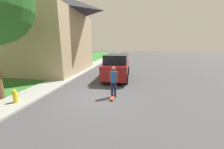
{
  "coord_description": "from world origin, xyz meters",
  "views": [
    {
      "loc": [
        2.04,
        -6.14,
        2.77
      ],
      "look_at": [
        0.77,
        1.84,
        0.9
      ],
      "focal_mm": 20.0,
      "sensor_mm": 36.0,
      "label": 1
    }
  ],
  "objects_px": {
    "suv_parked": "(117,65)",
    "fire_hydrant": "(15,96)",
    "car_down_street": "(121,59)",
    "skateboard": "(113,97)",
    "skateboarder": "(114,80)"
  },
  "relations": [
    {
      "from": "skateboard",
      "to": "fire_hydrant",
      "type": "distance_m",
      "value": 4.74
    },
    {
      "from": "car_down_street",
      "to": "fire_hydrant",
      "type": "relative_size",
      "value": 6.84
    },
    {
      "from": "car_down_street",
      "to": "skateboarder",
      "type": "bearing_deg",
      "value": -86.71
    },
    {
      "from": "skateboard",
      "to": "fire_hydrant",
      "type": "bearing_deg",
      "value": -162.57
    },
    {
      "from": "car_down_street",
      "to": "fire_hydrant",
      "type": "xyz_separation_m",
      "value": [
        -3.76,
        -15.19,
        -0.26
      ]
    },
    {
      "from": "skateboarder",
      "to": "fire_hydrant",
      "type": "bearing_deg",
      "value": -160.62
    },
    {
      "from": "suv_parked",
      "to": "fire_hydrant",
      "type": "relative_size",
      "value": 7.83
    },
    {
      "from": "car_down_street",
      "to": "skateboard",
      "type": "bearing_deg",
      "value": -86.87
    },
    {
      "from": "car_down_street",
      "to": "fire_hydrant",
      "type": "distance_m",
      "value": 15.65
    },
    {
      "from": "suv_parked",
      "to": "skateboarder",
      "type": "distance_m",
      "value": 4.23
    },
    {
      "from": "skateboard",
      "to": "fire_hydrant",
      "type": "height_order",
      "value": "fire_hydrant"
    },
    {
      "from": "suv_parked",
      "to": "skateboarder",
      "type": "bearing_deg",
      "value": -85.95
    },
    {
      "from": "fire_hydrant",
      "to": "suv_parked",
      "type": "bearing_deg",
      "value": 53.86
    },
    {
      "from": "suv_parked",
      "to": "fire_hydrant",
      "type": "height_order",
      "value": "suv_parked"
    },
    {
      "from": "suv_parked",
      "to": "skateboard",
      "type": "bearing_deg",
      "value": -86.47
    }
  ]
}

